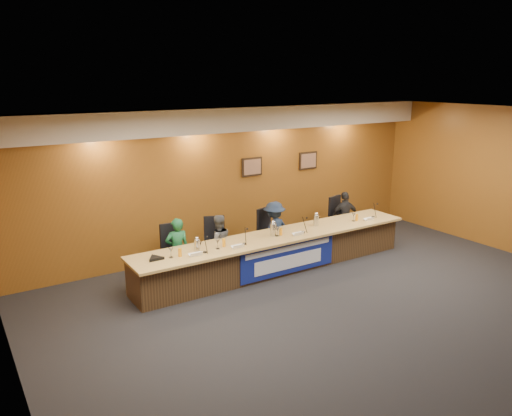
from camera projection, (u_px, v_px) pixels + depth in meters
The scene contains 40 objects.
floor at pixel (359, 315), 8.22m from camera, with size 10.00×10.00×0.00m, color black.
ceiling at pixel (371, 119), 7.41m from camera, with size 10.00×8.00×0.04m, color silver.
wall_back at pixel (236, 179), 11.07m from camera, with size 10.00×0.04×3.20m, color brown.
wall_left at pixel (17, 295), 5.21m from camera, with size 0.04×8.00×3.20m, color brown.
soffit at pixel (241, 119), 10.53m from camera, with size 10.00×0.50×0.50m, color beige.
dais_body at pixel (277, 253), 10.09m from camera, with size 6.00×0.80×0.70m, color #3F2B18.
dais_top at pixel (278, 236), 9.95m from camera, with size 6.10×0.95×0.05m, color tan.
banner at pixel (289, 258), 9.74m from camera, with size 2.20×0.02×0.65m, color navy.
banner_text_upper at pixel (289, 248), 9.68m from camera, with size 2.00×0.01×0.10m, color silver.
banner_text_lower at pixel (289, 262), 9.75m from camera, with size 1.60×0.01×0.28m, color silver.
wall_photo_left at pixel (252, 167), 11.19m from camera, with size 0.52×0.04×0.42m, color black.
wall_photo_right at pixel (308, 161), 12.03m from camera, with size 0.52×0.04×0.42m, color black.
panelist_a at pixel (177, 250), 9.47m from camera, with size 0.46×0.30×1.25m, color #15542E.
panelist_b at pixel (218, 243), 9.94m from camera, with size 0.57×0.45×1.18m, color #484A4D.
panelist_c at pixel (274, 231), 10.63m from camera, with size 0.82×0.47×1.26m, color #17243C.
panelist_d at pixel (345, 217), 11.68m from camera, with size 0.72×0.30×1.23m, color black.
office_chair_a at pixel (176, 255), 9.59m from camera, with size 0.48×0.48×0.08m, color black.
office_chair_b at pixel (216, 247), 10.05m from camera, with size 0.48×0.48×0.08m, color black.
office_chair_c at pixel (272, 236), 10.75m from camera, with size 0.48×0.48×0.08m, color black.
office_chair_d at pixel (342, 222), 11.80m from camera, with size 0.48×0.48×0.08m, color black.
nameplate_a at pixel (196, 254), 8.75m from camera, with size 0.24×0.06×0.09m, color white.
microphone_a at pixel (205, 252), 8.95m from camera, with size 0.07×0.07×0.02m, color black.
juice_glass_a at pixel (180, 252), 8.74m from camera, with size 0.06×0.06×0.15m, color #FF9B11.
water_glass_a at pixel (171, 253), 8.68m from camera, with size 0.08×0.08×0.18m, color silver.
nameplate_b at pixel (239, 246), 9.16m from camera, with size 0.24×0.06×0.09m, color white.
microphone_b at pixel (244, 244), 9.40m from camera, with size 0.07×0.07×0.02m, color black.
juice_glass_b at pixel (224, 243), 9.26m from camera, with size 0.06×0.06×0.15m, color #FF9B11.
water_glass_b at pixel (218, 244), 9.12m from camera, with size 0.08×0.08×0.18m, color silver.
nameplate_c at pixel (299, 233), 9.91m from camera, with size 0.24×0.06×0.09m, color white.
microphone_c at pixel (303, 232), 10.11m from camera, with size 0.07×0.07×0.02m, color black.
juice_glass_c at pixel (281, 232), 9.92m from camera, with size 0.06×0.06×0.15m, color #FF9B11.
water_glass_c at pixel (277, 232), 9.86m from camera, with size 0.08×0.08×0.18m, color silver.
nameplate_d at pixel (370, 219), 10.93m from camera, with size 0.24×0.06×0.09m, color white.
microphone_d at pixel (373, 217), 11.20m from camera, with size 0.07×0.07×0.02m, color black.
juice_glass_d at pixel (357, 217), 10.92m from camera, with size 0.06×0.06×0.15m, color #FF9B11.
water_glass_d at pixel (353, 217), 10.88m from camera, with size 0.08×0.08×0.18m, color silver.
carafe_left at pixel (197, 245), 9.01m from camera, with size 0.11×0.11×0.22m, color silver.
carafe_mid at pixel (273, 230), 9.87m from camera, with size 0.12×0.12×0.25m, color silver.
carafe_right at pixel (316, 220), 10.56m from camera, with size 0.12×0.12×0.23m, color silver.
speakerphone at pixel (155, 258), 8.61m from camera, with size 0.32×0.32×0.05m, color black.
Camera 1 is at (-5.48, -5.40, 3.81)m, focal length 35.00 mm.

